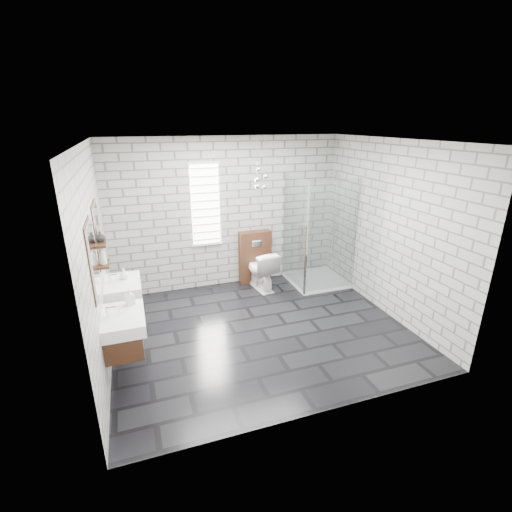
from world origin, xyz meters
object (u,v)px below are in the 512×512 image
vanity_left (120,322)px  vanity_right (120,288)px  cistern_panel (255,257)px  shower_enclosure (315,260)px  toilet (261,270)px

vanity_left → vanity_right: same height
cistern_panel → shower_enclosure: size_ratio=0.49×
vanity_left → cistern_panel: 3.27m
shower_enclosure → toilet: size_ratio=2.75×
cistern_panel → toilet: bearing=-90.0°
cistern_panel → shower_enclosure: (1.01, -0.52, 0.00)m
toilet → vanity_left: bearing=30.7°
vanity_left → vanity_right: (0.00, 0.99, 0.00)m
vanity_right → cistern_panel: (2.40, 1.23, -0.26)m
vanity_right → cistern_panel: bearing=27.1°
toilet → shower_enclosure: bearing=163.2°
cistern_panel → toilet: size_ratio=1.36×
vanity_left → cistern_panel: bearing=42.7°
vanity_left → toilet: (2.40, 1.87, -0.39)m
vanity_right → toilet: vanity_right is taller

